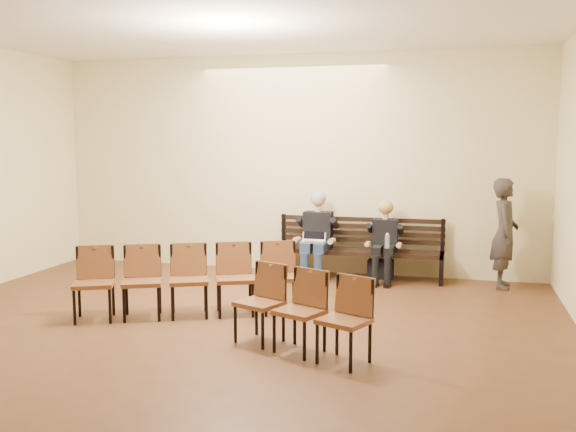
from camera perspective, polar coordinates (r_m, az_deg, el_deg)
name	(u,v)px	position (r m, az deg, el deg)	size (l,w,h in m)	color
ground	(156,379)	(6.13, -11.65, -13.99)	(10.00, 10.00, 0.00)	brown
room_walls	(186,101)	(6.45, -9.06, 10.06)	(8.02, 10.01, 3.51)	beige
bench	(358,264)	(10.06, 6.28, -4.27)	(2.60, 0.90, 0.45)	black
seated_man	(317,236)	(9.98, 2.56, -1.80)	(0.55, 0.76, 1.32)	black
seated_woman	(384,246)	(9.84, 8.56, -2.67)	(0.47, 0.65, 1.09)	black
laptop	(312,243)	(9.83, 2.16, -2.38)	(0.36, 0.29, 0.26)	silver
water_bottle	(387,248)	(9.54, 8.80, -2.87)	(0.07, 0.07, 0.22)	silver
bag	(381,269)	(10.13, 8.24, -4.68)	(0.39, 0.27, 0.29)	black
passerby	(505,225)	(9.79, 18.72, -0.77)	(0.67, 0.44, 1.84)	#342E2B
chair_row_front	(189,281)	(7.96, -8.79, -5.70)	(2.72, 0.48, 0.89)	brown
chair_row_back	(299,312)	(6.58, 1.02, -8.51)	(1.51, 0.46, 0.84)	brown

